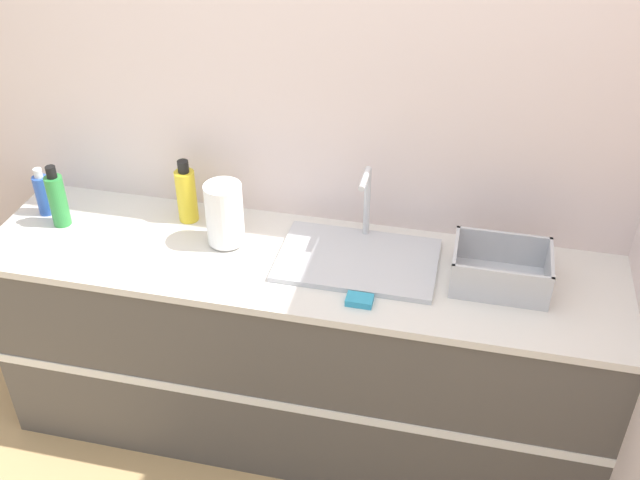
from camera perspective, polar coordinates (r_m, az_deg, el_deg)
The scene contains 10 objects.
ground_plane at distance 3.13m, azimuth -2.67°, elevation -17.80°, with size 12.00×12.00×0.00m, color tan.
wall_back at distance 2.76m, azimuth -0.09°, elevation 9.36°, with size 4.73×0.06×2.60m.
counter_cabinet at distance 2.99m, azimuth -1.45°, elevation -8.33°, with size 2.35×0.60×0.88m.
sink at distance 2.69m, azimuth 2.93°, elevation -1.27°, with size 0.57×0.37×0.31m.
paper_towel_roll at distance 2.75m, azimuth -7.28°, elevation 1.96°, with size 0.14×0.14×0.25m.
dish_rack at distance 2.64m, azimuth 13.57°, elevation -2.37°, with size 0.33×0.24×0.14m.
bottle_green at distance 3.01m, azimuth -19.37°, elevation 2.95°, with size 0.07×0.07×0.25m.
bottle_blue at distance 3.11m, azimuth -20.35°, elevation 3.32°, with size 0.06×0.06×0.20m.
bottle_yellow at distance 2.91m, azimuth -10.15°, elevation 3.46°, with size 0.08×0.08×0.26m.
sponge at distance 2.51m, azimuth 3.03°, elevation -4.59°, with size 0.09×0.06×0.02m.
Camera 1 is at (0.56, -1.82, 2.49)m, focal length 42.00 mm.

